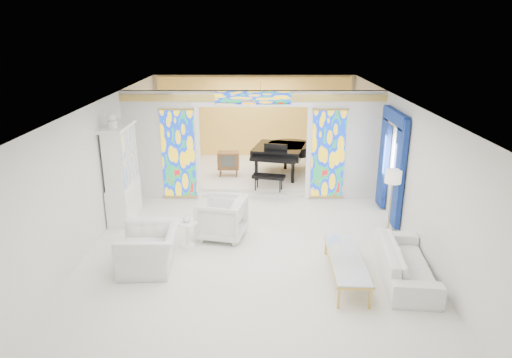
{
  "coord_description": "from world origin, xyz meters",
  "views": [
    {
      "loc": [
        0.12,
        -10.04,
        4.59
      ],
      "look_at": [
        0.08,
        0.2,
        1.16
      ],
      "focal_mm": 32.0,
      "sensor_mm": 36.0,
      "label": 1
    }
  ],
  "objects_px": {
    "armchair_left": "(149,249)",
    "tv_console": "(228,160)",
    "sofa": "(406,262)",
    "coffee_table": "(346,259)",
    "china_cabinet": "(122,173)",
    "grand_piano": "(284,151)",
    "armchair_right": "(222,218)"
  },
  "relations": [
    {
      "from": "armchair_left",
      "to": "sofa",
      "type": "distance_m",
      "value": 4.99
    },
    {
      "from": "armchair_right",
      "to": "tv_console",
      "type": "relative_size",
      "value": 1.36
    },
    {
      "from": "coffee_table",
      "to": "grand_piano",
      "type": "height_order",
      "value": "grand_piano"
    },
    {
      "from": "armchair_left",
      "to": "tv_console",
      "type": "height_order",
      "value": "tv_console"
    },
    {
      "from": "tv_console",
      "to": "armchair_right",
      "type": "bearing_deg",
      "value": -88.08
    },
    {
      "from": "china_cabinet",
      "to": "coffee_table",
      "type": "relative_size",
      "value": 1.3
    },
    {
      "from": "coffee_table",
      "to": "grand_piano",
      "type": "relative_size",
      "value": 0.72
    },
    {
      "from": "armchair_left",
      "to": "sofa",
      "type": "height_order",
      "value": "armchair_left"
    },
    {
      "from": "armchair_right",
      "to": "coffee_table",
      "type": "xyz_separation_m",
      "value": [
        2.49,
        -1.83,
        -0.04
      ]
    },
    {
      "from": "china_cabinet",
      "to": "coffee_table",
      "type": "height_order",
      "value": "china_cabinet"
    },
    {
      "from": "armchair_right",
      "to": "coffee_table",
      "type": "distance_m",
      "value": 3.09
    },
    {
      "from": "armchair_left",
      "to": "armchair_right",
      "type": "bearing_deg",
      "value": 133.0
    },
    {
      "from": "china_cabinet",
      "to": "grand_piano",
      "type": "xyz_separation_m",
      "value": [
        4.15,
        3.06,
        -0.24
      ]
    },
    {
      "from": "china_cabinet",
      "to": "grand_piano",
      "type": "height_order",
      "value": "china_cabinet"
    },
    {
      "from": "sofa",
      "to": "tv_console",
      "type": "distance_m",
      "value": 6.87
    },
    {
      "from": "coffee_table",
      "to": "tv_console",
      "type": "height_order",
      "value": "tv_console"
    },
    {
      "from": "armchair_left",
      "to": "tv_console",
      "type": "relative_size",
      "value": 1.69
    },
    {
      "from": "armchair_left",
      "to": "coffee_table",
      "type": "xyz_separation_m",
      "value": [
        3.82,
        -0.42,
        0.01
      ]
    },
    {
      "from": "armchair_left",
      "to": "grand_piano",
      "type": "distance_m",
      "value": 6.35
    },
    {
      "from": "china_cabinet",
      "to": "armchair_right",
      "type": "relative_size",
      "value": 2.66
    },
    {
      "from": "armchair_left",
      "to": "coffee_table",
      "type": "distance_m",
      "value": 3.85
    },
    {
      "from": "china_cabinet",
      "to": "tv_console",
      "type": "xyz_separation_m",
      "value": [
        2.43,
        2.86,
        -0.5
      ]
    },
    {
      "from": "coffee_table",
      "to": "sofa",
      "type": "bearing_deg",
      "value": 2.88
    },
    {
      "from": "grand_piano",
      "to": "armchair_left",
      "type": "bearing_deg",
      "value": -104.32
    },
    {
      "from": "china_cabinet",
      "to": "sofa",
      "type": "distance_m",
      "value": 6.86
    },
    {
      "from": "tv_console",
      "to": "coffee_table",
      "type": "bearing_deg",
      "value": -65.43
    },
    {
      "from": "armchair_left",
      "to": "grand_piano",
      "type": "bearing_deg",
      "value": 148.65
    },
    {
      "from": "china_cabinet",
      "to": "tv_console",
      "type": "distance_m",
      "value": 3.79
    },
    {
      "from": "china_cabinet",
      "to": "armchair_right",
      "type": "height_order",
      "value": "china_cabinet"
    },
    {
      "from": "china_cabinet",
      "to": "coffee_table",
      "type": "xyz_separation_m",
      "value": [
        5.02,
        -2.95,
        -0.74
      ]
    },
    {
      "from": "armchair_left",
      "to": "grand_piano",
      "type": "xyz_separation_m",
      "value": [
        2.96,
        5.59,
        0.52
      ]
    },
    {
      "from": "china_cabinet",
      "to": "grand_piano",
      "type": "relative_size",
      "value": 0.94
    }
  ]
}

